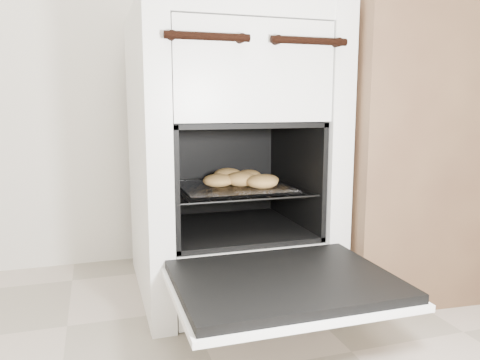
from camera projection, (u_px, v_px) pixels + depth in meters
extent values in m
cube|color=white|center=(226.00, 155.00, 1.49)|extent=(0.56, 0.60, 0.86)
cylinder|color=black|center=(208.00, 36.00, 1.10)|extent=(0.21, 0.02, 0.02)
cylinder|color=black|center=(309.00, 41.00, 1.18)|extent=(0.21, 0.02, 0.02)
cube|color=black|center=(284.00, 281.00, 1.07)|extent=(0.49, 0.38, 0.02)
cube|color=white|center=(284.00, 288.00, 1.07)|extent=(0.51, 0.39, 0.02)
cylinder|color=black|center=(167.00, 192.00, 1.37)|extent=(0.01, 0.39, 0.01)
cylinder|color=black|center=(293.00, 185.00, 1.49)|extent=(0.01, 0.39, 0.01)
cylinder|color=black|center=(252.00, 200.00, 1.26)|extent=(0.40, 0.01, 0.01)
cylinder|color=black|center=(217.00, 179.00, 1.61)|extent=(0.40, 0.01, 0.01)
cylinder|color=black|center=(178.00, 191.00, 1.38)|extent=(0.01, 0.38, 0.01)
cylinder|color=black|center=(197.00, 190.00, 1.40)|extent=(0.01, 0.38, 0.01)
cylinder|color=black|center=(215.00, 189.00, 1.42)|extent=(0.01, 0.38, 0.01)
cylinder|color=black|center=(233.00, 188.00, 1.43)|extent=(0.01, 0.38, 0.01)
cylinder|color=black|center=(250.00, 187.00, 1.45)|extent=(0.01, 0.38, 0.01)
cylinder|color=black|center=(267.00, 186.00, 1.47)|extent=(0.01, 0.38, 0.01)
cylinder|color=black|center=(284.00, 185.00, 1.48)|extent=(0.01, 0.38, 0.01)
cube|color=silver|center=(234.00, 187.00, 1.42)|extent=(0.32, 0.28, 0.01)
ellipsoid|color=tan|center=(262.00, 181.00, 1.38)|extent=(0.11, 0.11, 0.04)
ellipsoid|color=tan|center=(266.00, 180.00, 1.43)|extent=(0.11, 0.11, 0.03)
ellipsoid|color=tan|center=(218.00, 180.00, 1.40)|extent=(0.13, 0.13, 0.04)
ellipsoid|color=tan|center=(241.00, 179.00, 1.41)|extent=(0.13, 0.13, 0.04)
ellipsoid|color=tan|center=(249.00, 175.00, 1.52)|extent=(0.10, 0.10, 0.04)
ellipsoid|color=tan|center=(228.00, 175.00, 1.48)|extent=(0.13, 0.13, 0.05)
cube|color=brown|center=(449.00, 132.00, 1.66)|extent=(1.03, 0.72, 0.99)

